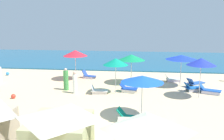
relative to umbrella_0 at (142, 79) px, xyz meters
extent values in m
plane|color=beige|center=(-2.54, -2.52, -2.18)|extent=(60.00, 60.00, 0.00)
cube|color=#1C5E83|center=(-2.54, 19.75, -2.12)|extent=(60.00, 15.46, 0.12)
pyramid|color=beige|center=(-2.50, -6.31, 0.38)|extent=(2.04, 2.05, 0.36)
pyramid|color=beige|center=(0.16, -6.11, 0.12)|extent=(2.15, 2.29, 0.50)
cylinder|color=silver|center=(0.00, 0.00, -1.18)|extent=(0.05, 0.05, 2.00)
cone|color=blue|center=(0.00, 0.00, 0.00)|extent=(2.32, 2.32, 0.37)
cube|color=silver|center=(-0.53, -1.08, -2.06)|extent=(1.13, 0.23, 0.24)
cube|color=silver|center=(-0.44, -0.56, -2.06)|extent=(1.13, 0.23, 0.24)
cube|color=#0E805E|center=(-0.48, -0.82, -1.91)|extent=(1.35, 0.83, 0.06)
cube|color=#0E805E|center=(-1.06, -0.72, -1.68)|extent=(0.53, 0.66, 0.48)
cylinder|color=silver|center=(-1.89, 4.31, -1.12)|extent=(0.05, 0.05, 2.11)
cone|color=#0C9573|center=(-1.89, 4.31, 0.17)|extent=(1.81, 1.81, 0.49)
cube|color=silver|center=(-0.97, 4.44, -2.05)|extent=(1.01, 0.25, 0.25)
cube|color=silver|center=(-0.85, 5.00, -2.05)|extent=(1.01, 0.25, 0.25)
cube|color=#173BA2|center=(-0.91, 4.72, -1.90)|extent=(1.25, 0.89, 0.06)
cube|color=#173BA2|center=(-1.42, 4.83, -1.73)|extent=(0.48, 0.70, 0.37)
cube|color=silver|center=(-2.99, 3.76, -2.07)|extent=(1.05, 0.09, 0.21)
cube|color=silver|center=(-3.02, 4.32, -2.07)|extent=(1.05, 0.09, 0.21)
cube|color=silver|center=(-3.00, 4.04, -1.93)|extent=(1.19, 0.72, 0.06)
cube|color=silver|center=(-3.54, 4.02, -1.73)|extent=(0.29, 0.64, 0.43)
cylinder|color=silver|center=(-5.83, 8.03, -1.11)|extent=(0.05, 0.05, 2.14)
cone|color=red|center=(-5.83, 8.03, 0.22)|extent=(2.13, 2.13, 0.51)
cube|color=silver|center=(-4.81, 8.47, -2.09)|extent=(0.98, 0.33, 0.18)
cube|color=silver|center=(-4.66, 8.94, -2.09)|extent=(0.98, 0.33, 0.18)
cube|color=#2A4BA3|center=(-4.74, 8.71, -1.96)|extent=(1.24, 0.88, 0.06)
cube|color=#2A4BA3|center=(-5.23, 8.86, -1.72)|extent=(0.49, 0.63, 0.52)
cylinder|color=silver|center=(-0.89, 7.28, -1.18)|extent=(0.05, 0.05, 1.99)
cone|color=#139357|center=(-0.89, 7.28, 0.05)|extent=(2.25, 2.25, 0.48)
cube|color=silver|center=(0.08, 6.71, -2.08)|extent=(1.19, 0.19, 0.20)
cube|color=silver|center=(0.16, 7.28, -2.08)|extent=(1.19, 0.19, 0.20)
cube|color=#166973|center=(0.12, 7.00, -1.94)|extent=(1.40, 0.84, 0.06)
cube|color=#166973|center=(-0.49, 7.07, -1.77)|extent=(0.42, 0.68, 0.37)
cube|color=silver|center=(0.02, 6.10, -2.08)|extent=(1.18, 0.34, 0.20)
cube|color=silver|center=(0.14, 6.58, -2.08)|extent=(1.18, 0.34, 0.20)
cube|color=silver|center=(0.08, 6.34, -1.95)|extent=(1.45, 0.90, 0.06)
cube|color=silver|center=(-0.52, 6.50, -1.71)|extent=(0.52, 0.63, 0.50)
cylinder|color=silver|center=(3.08, 6.95, -1.09)|extent=(0.05, 0.05, 2.17)
cone|color=blue|center=(3.08, 6.95, 0.17)|extent=(2.48, 2.48, 0.36)
cube|color=silver|center=(2.71, 8.10, -2.07)|extent=(1.05, 0.11, 0.21)
cube|color=silver|center=(2.67, 8.63, -2.07)|extent=(1.05, 0.11, 0.21)
cube|color=white|center=(2.69, 8.37, -1.94)|extent=(1.20, 0.70, 0.06)
cube|color=white|center=(2.16, 8.33, -1.75)|extent=(0.41, 0.62, 0.41)
cube|color=silver|center=(4.52, 6.81, -2.05)|extent=(1.05, 0.73, 0.25)
cube|color=silver|center=(4.22, 7.25, -2.05)|extent=(1.05, 0.73, 0.25)
cube|color=#2858AC|center=(4.37, 7.03, -1.90)|extent=(1.50, 1.30, 0.06)
cube|color=#2858AC|center=(3.84, 6.67, -1.68)|extent=(0.66, 0.72, 0.48)
cylinder|color=silver|center=(3.93, 3.99, -1.04)|extent=(0.05, 0.05, 2.28)
cone|color=#2133B2|center=(3.93, 3.99, 0.34)|extent=(1.95, 1.95, 0.49)
cube|color=silver|center=(4.04, 5.34, -2.06)|extent=(1.14, 0.41, 0.23)
cube|color=silver|center=(3.87, 5.84, -2.06)|extent=(1.14, 0.41, 0.23)
cube|color=#195EAF|center=(3.96, 5.59, -1.91)|extent=(1.45, 1.00, 0.06)
cube|color=#195EAF|center=(3.38, 5.40, -1.70)|extent=(0.54, 0.67, 0.45)
cube|color=silver|center=(4.89, 4.75, -2.06)|extent=(1.17, 0.48, 0.23)
cube|color=silver|center=(5.08, 5.24, -2.06)|extent=(1.17, 0.48, 0.23)
cube|color=blue|center=(4.99, 5.00, -1.91)|extent=(1.50, 1.06, 0.06)
cube|color=blue|center=(4.39, 5.22, -1.72)|extent=(0.59, 0.69, 0.42)
cylinder|color=#469D4C|center=(-5.73, 4.77, -1.43)|extent=(0.54, 0.54, 1.49)
sphere|color=beige|center=(-5.73, 4.77, -0.59)|extent=(0.22, 0.22, 0.22)
cylinder|color=white|center=(-4.83, 3.99, -1.47)|extent=(0.44, 0.44, 1.41)
sphere|color=beige|center=(-4.83, 3.99, -0.65)|extent=(0.26, 0.26, 0.26)
sphere|color=#358FDB|center=(-12.83, 8.99, -2.01)|extent=(0.33, 0.33, 0.33)
sphere|color=#E33E2D|center=(-8.71, 2.30, -2.02)|extent=(0.32, 0.32, 0.32)
camera|label=1|loc=(-0.07, -13.21, 3.18)|focal=40.26mm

